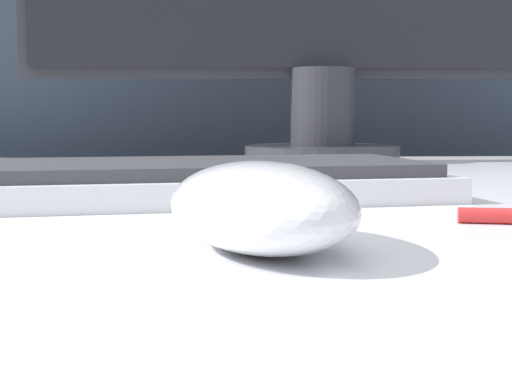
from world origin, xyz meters
TOP-DOWN VIEW (x-y plane):
  - partition_panel at (0.00, 0.65)m, footprint 5.00×0.03m
  - computer_mouse_near at (0.07, -0.14)m, footprint 0.09×0.13m
  - keyboard at (0.00, 0.04)m, footprint 0.42×0.20m

SIDE VIEW (x-z plane):
  - partition_panel at x=0.00m, z-range 0.00..1.20m
  - keyboard at x=0.00m, z-range 0.71..0.73m
  - computer_mouse_near at x=0.07m, z-range 0.71..0.74m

